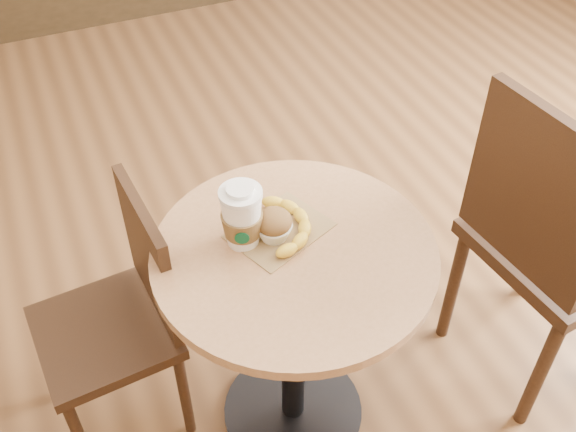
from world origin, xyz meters
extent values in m
plane|color=brown|center=(0.00, 0.00, 0.00)|extent=(7.00, 7.00, 0.00)
cylinder|color=black|center=(-0.03, 0.02, 0.01)|extent=(0.44, 0.44, 0.02)
cylinder|color=black|center=(-0.03, 0.02, 0.38)|extent=(0.07, 0.07, 0.72)
cylinder|color=#AA794E|center=(-0.03, 0.02, 0.73)|extent=(0.71, 0.71, 0.03)
cube|color=#321E11|center=(-0.52, 0.23, 0.41)|extent=(0.39, 0.39, 0.04)
cylinder|color=#321E11|center=(-0.68, 0.37, 0.21)|extent=(0.03, 0.03, 0.41)
cylinder|color=#321E11|center=(-0.37, 0.40, 0.21)|extent=(0.03, 0.03, 0.41)
cylinder|color=#321E11|center=(-0.35, 0.09, 0.21)|extent=(0.03, 0.03, 0.41)
cube|color=#321E11|center=(-0.35, 0.25, 0.64)|extent=(0.06, 0.35, 0.38)
cube|color=#321E11|center=(0.80, -0.07, 0.52)|extent=(0.51, 0.51, 0.05)
cylinder|color=#321E11|center=(0.97, 0.14, 0.26)|extent=(0.04, 0.04, 0.52)
cylinder|color=#321E11|center=(0.63, -0.29, 0.26)|extent=(0.04, 0.04, 0.52)
cylinder|color=#321E11|center=(0.59, 0.10, 0.26)|extent=(0.04, 0.04, 0.52)
cube|color=#321E11|center=(0.60, -0.10, 0.80)|extent=(0.08, 0.44, 0.48)
cube|color=olive|center=(-0.04, 0.10, 0.75)|extent=(0.29, 0.26, 0.00)
cylinder|color=white|center=(-0.13, 0.10, 0.91)|extent=(0.11, 0.11, 0.01)
cylinder|color=white|center=(-0.13, 0.10, 0.92)|extent=(0.07, 0.07, 0.01)
cylinder|color=#064525|center=(-0.15, 0.05, 0.81)|extent=(0.03, 0.01, 0.04)
ellipsoid|color=brown|center=(-0.06, 0.08, 0.81)|extent=(0.09, 0.09, 0.06)
ellipsoid|color=beige|center=(-0.06, 0.08, 0.83)|extent=(0.03, 0.03, 0.02)
camera|label=1|loc=(-0.50, -1.03, 1.94)|focal=42.00mm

